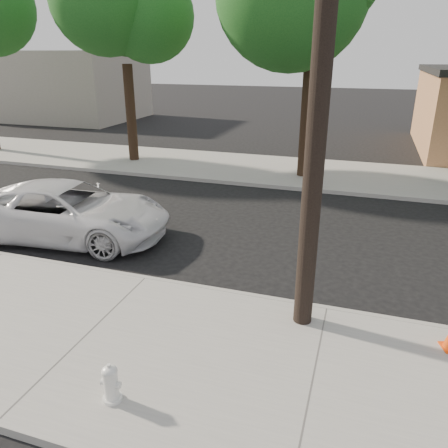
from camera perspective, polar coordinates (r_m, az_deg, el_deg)
The scene contains 9 objects.
ground at distance 11.78m, azimuth -5.38°, elevation -2.93°, with size 120.00×120.00×0.00m, color black.
near_sidewalk at distance 8.50m, azimuth -17.22°, elevation -13.80°, with size 90.00×4.40×0.15m, color gray.
far_sidewalk at distance 19.42m, azimuth 4.60°, elevation 7.16°, with size 90.00×5.00×0.15m, color gray.
curb_near at distance 10.07m, azimuth -10.14°, elevation -7.21°, with size 90.00×0.12×0.16m, color #9E9B93.
building_far at distance 38.58m, azimuth -22.03°, elevation 16.49°, with size 14.00×8.00×5.00m, color gray.
utility_pole at distance 7.15m, azimuth 12.66°, elevation 19.78°, with size 1.40×0.34×9.00m.
tree_b at distance 20.61m, azimuth -12.69°, elevation 24.61°, with size 4.34×4.20×8.45m.
police_cruiser at distance 12.77m, azimuth -19.66°, elevation 1.57°, with size 2.57×5.58×1.55m, color silver.
fire_hydrant at distance 6.84m, azimuth -14.55°, elevation -19.56°, with size 0.31×0.28×0.59m.
Camera 1 is at (4.38, -9.81, 4.85)m, focal length 35.00 mm.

